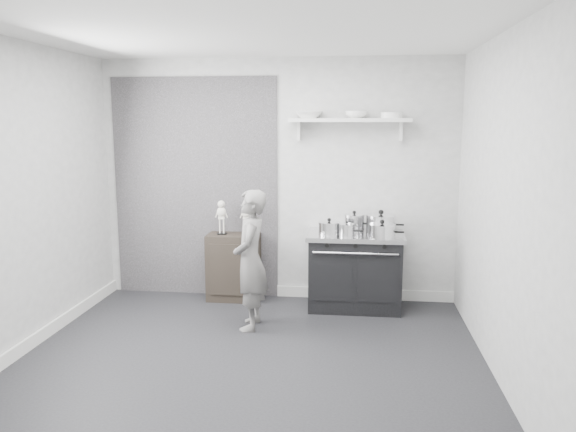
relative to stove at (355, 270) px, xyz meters
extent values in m
plane|color=black|center=(-0.89, -1.48, -0.42)|extent=(4.00, 4.00, 0.00)
cube|color=#A1A19E|center=(-0.89, 0.32, 0.93)|extent=(4.00, 0.02, 2.70)
cube|color=#A1A19E|center=(-0.89, -3.28, 0.93)|extent=(4.00, 0.02, 2.70)
cube|color=#A1A19E|center=(-2.89, -1.48, 0.93)|extent=(0.02, 3.60, 2.70)
cube|color=#A1A19E|center=(1.11, -1.48, 0.93)|extent=(0.02, 3.60, 2.70)
cube|color=silver|center=(-0.89, -1.48, 2.28)|extent=(4.00, 3.60, 0.02)
cube|color=black|center=(-1.84, 0.31, 0.83)|extent=(1.90, 0.02, 2.50)
cube|color=silver|center=(0.11, 0.30, -0.36)|extent=(2.00, 0.03, 0.12)
cube|color=silver|center=(-2.87, -1.48, -0.36)|extent=(0.03, 3.60, 0.12)
cube|color=silver|center=(-0.09, 0.19, 1.60)|extent=(1.30, 0.26, 0.04)
cube|color=silver|center=(-0.64, 0.26, 1.48)|extent=(0.03, 0.12, 0.20)
cube|color=silver|center=(0.46, 0.26, 1.48)|extent=(0.03, 0.12, 0.20)
cube|color=black|center=(0.00, 0.00, -0.03)|extent=(0.97, 0.58, 0.78)
cube|color=silver|center=(0.00, 0.00, 0.38)|extent=(1.03, 0.62, 0.05)
cube|color=black|center=(-0.23, -0.29, -0.01)|extent=(0.41, 0.02, 0.50)
cube|color=black|center=(0.23, -0.29, -0.01)|extent=(0.41, 0.02, 0.50)
cylinder|color=silver|center=(0.00, -0.32, 0.26)|extent=(0.87, 0.02, 0.02)
cylinder|color=black|center=(-0.29, -0.30, 0.34)|extent=(0.04, 0.03, 0.04)
cylinder|color=black|center=(0.00, -0.30, 0.34)|extent=(0.04, 0.03, 0.04)
cylinder|color=black|center=(0.29, -0.30, 0.34)|extent=(0.04, 0.03, 0.04)
cube|color=black|center=(-1.36, 0.13, -0.04)|extent=(0.58, 0.34, 0.75)
imported|color=slate|center=(-1.01, -0.73, 0.27)|extent=(0.35, 0.51, 1.37)
cylinder|color=silver|center=(-0.28, -0.09, 0.47)|extent=(0.23, 0.23, 0.12)
cylinder|color=silver|center=(-0.28, -0.09, 0.54)|extent=(0.23, 0.23, 0.01)
sphere|color=black|center=(-0.28, -0.09, 0.57)|extent=(0.04, 0.04, 0.04)
cylinder|color=black|center=(-0.13, -0.09, 0.47)|extent=(0.10, 0.02, 0.02)
cylinder|color=silver|center=(-0.02, 0.12, 0.49)|extent=(0.22, 0.22, 0.17)
cylinder|color=silver|center=(-0.02, 0.12, 0.59)|extent=(0.23, 0.23, 0.02)
sphere|color=black|center=(-0.02, 0.12, 0.62)|extent=(0.04, 0.04, 0.04)
cylinder|color=black|center=(0.13, 0.12, 0.49)|extent=(0.10, 0.02, 0.02)
cylinder|color=silver|center=(0.27, 0.08, 0.50)|extent=(0.31, 0.31, 0.18)
cylinder|color=silver|center=(0.27, 0.08, 0.60)|extent=(0.32, 0.32, 0.02)
sphere|color=black|center=(0.27, 0.08, 0.63)|extent=(0.06, 0.06, 0.06)
cylinder|color=black|center=(0.46, 0.08, 0.50)|extent=(0.10, 0.02, 0.02)
cylinder|color=silver|center=(0.27, -0.20, 0.47)|extent=(0.27, 0.27, 0.13)
cylinder|color=silver|center=(0.27, -0.20, 0.54)|extent=(0.28, 0.28, 0.01)
sphere|color=black|center=(0.27, -0.20, 0.57)|extent=(0.05, 0.05, 0.05)
cylinder|color=black|center=(0.44, -0.20, 0.47)|extent=(0.10, 0.02, 0.02)
cylinder|color=silver|center=(-0.09, -0.17, 0.47)|extent=(0.16, 0.16, 0.12)
cylinder|color=silver|center=(-0.09, -0.17, 0.53)|extent=(0.17, 0.17, 0.01)
sphere|color=black|center=(-0.09, -0.17, 0.56)|extent=(0.03, 0.03, 0.03)
cylinder|color=black|center=(0.03, -0.17, 0.47)|extent=(0.10, 0.02, 0.02)
imported|color=white|center=(-0.53, 0.19, 1.66)|extent=(0.31, 0.31, 0.08)
imported|color=white|center=(-0.02, 0.19, 1.66)|extent=(0.24, 0.24, 0.07)
cylinder|color=white|center=(0.36, 0.19, 1.65)|extent=(0.24, 0.24, 0.06)
camera|label=1|loc=(-0.03, -5.93, 1.59)|focal=35.00mm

